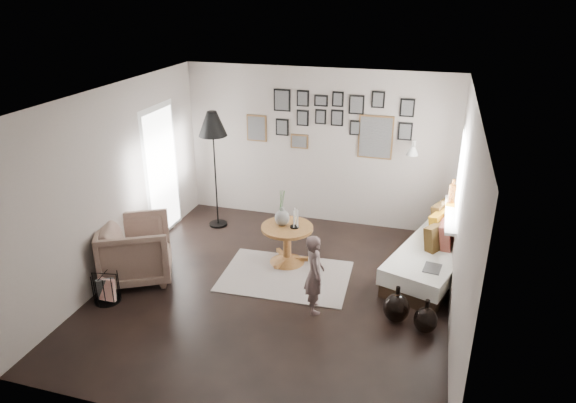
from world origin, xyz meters
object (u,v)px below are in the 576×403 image
(pedestal_table, at_px, (287,246))
(daybed, at_px, (433,254))
(floor_lamp, at_px, (213,128))
(armchair, at_px, (136,250))
(magazine_basket, at_px, (106,287))
(demijohn_small, at_px, (426,320))
(child, at_px, (315,274))
(demijohn_large, at_px, (396,308))
(vase, at_px, (282,215))

(pedestal_table, relative_size, daybed, 0.37)
(floor_lamp, bearing_deg, daybed, -9.92)
(armchair, xyz_separation_m, magazine_basket, (-0.08, -0.63, -0.23))
(armchair, xyz_separation_m, floor_lamp, (0.38, 1.88, 1.27))
(demijohn_small, height_order, child, child)
(daybed, xyz_separation_m, magazine_basket, (-4.00, -1.90, -0.10))
(floor_lamp, height_order, demijohn_large, floor_lamp)
(magazine_basket, xyz_separation_m, demijohn_large, (3.62, 0.61, -0.01))
(daybed, distance_m, magazine_basket, 4.43)
(pedestal_table, distance_m, child, 1.26)
(armchair, bearing_deg, pedestal_table, -90.76)
(pedestal_table, xyz_separation_m, demijohn_large, (1.67, -1.00, -0.09))
(pedestal_table, xyz_separation_m, child, (0.66, -1.05, 0.25))
(floor_lamp, bearing_deg, demijohn_small, -29.94)
(floor_lamp, height_order, demijohn_small, floor_lamp)
(demijohn_large, relative_size, child, 0.46)
(demijohn_small, bearing_deg, armchair, 177.92)
(armchair, distance_m, child, 2.54)
(armchair, bearing_deg, floor_lamp, -39.73)
(pedestal_table, height_order, vase, vase)
(child, bearing_deg, demijohn_small, -116.86)
(armchair, distance_m, floor_lamp, 2.30)
(vase, bearing_deg, floor_lamp, 147.93)
(vase, distance_m, floor_lamp, 1.91)
(child, bearing_deg, pedestal_table, 8.04)
(pedestal_table, height_order, floor_lamp, floor_lamp)
(demijohn_small, bearing_deg, demijohn_large, 161.08)
(pedestal_table, xyz_separation_m, magazine_basket, (-1.95, -1.61, -0.07))
(pedestal_table, relative_size, demijohn_small, 1.73)
(armchair, height_order, demijohn_large, armchair)
(floor_lamp, xyz_separation_m, demijohn_large, (3.16, -1.90, -1.51))
(floor_lamp, bearing_deg, pedestal_table, -31.23)
(demijohn_large, height_order, child, child)
(armchair, height_order, floor_lamp, floor_lamp)
(pedestal_table, relative_size, demijohn_large, 1.57)
(floor_lamp, xyz_separation_m, demijohn_small, (3.51, -2.02, -1.53))
(armchair, bearing_deg, demijohn_small, -120.32)
(magazine_basket, bearing_deg, pedestal_table, 39.47)
(floor_lamp, xyz_separation_m, child, (2.15, -1.96, -1.17))
(vase, bearing_deg, magazine_basket, -139.00)
(pedestal_table, distance_m, demijohn_small, 2.31)
(child, bearing_deg, floor_lamp, 23.70)
(magazine_basket, height_order, child, child)
(daybed, bearing_deg, vase, -154.66)
(pedestal_table, bearing_deg, magazine_basket, -140.53)
(vase, distance_m, demijohn_large, 2.10)
(vase, height_order, child, vase)
(magazine_basket, relative_size, demijohn_small, 0.93)
(pedestal_table, bearing_deg, demijohn_large, -30.86)
(magazine_basket, bearing_deg, vase, 41.00)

